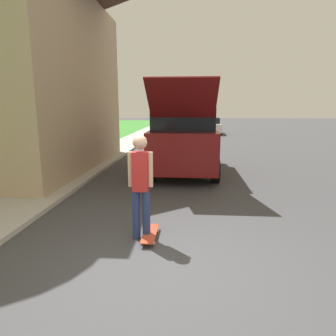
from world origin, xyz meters
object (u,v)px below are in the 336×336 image
suv_parked (184,138)px  car_down_street (209,126)px  skateboard (150,234)px  skateboarder (141,182)px

suv_parked → car_down_street: (1.76, 15.80, -0.50)m
suv_parked → skateboard: (-0.42, -5.38, -1.08)m
suv_parked → skateboarder: suv_parked is taller
car_down_street → skateboard: bearing=-95.9°
skateboarder → skateboard: (0.14, 0.01, -0.90)m
car_down_street → skateboard: (-2.18, -21.18, -0.58)m
skateboard → skateboarder: bearing=-175.7°
car_down_street → skateboarder: (-2.33, -21.19, 0.32)m
skateboard → suv_parked: bearing=85.5°
car_down_street → suv_parked: bearing=-96.4°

